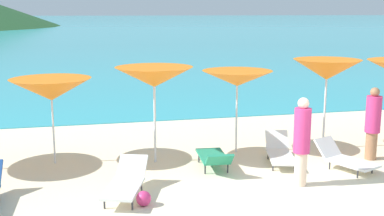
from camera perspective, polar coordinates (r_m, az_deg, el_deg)
The scene contains 13 objects.
ground_plane at distance 18.53m, azimuth -0.40°, elevation -0.32°, with size 50.00×100.00×0.30m, color beige.
ocean_water at distance 235.59m, azimuth -12.35°, elevation 10.12°, with size 650.00×440.00×0.02m, color #2DADBC.
umbrella_2 at distance 11.76m, azimuth -16.21°, elevation 2.10°, with size 1.94×1.94×2.05m.
umbrella_3 at distance 11.37m, azimuth -4.46°, elevation 3.63°, with size 1.93×1.93×2.31m.
umbrella_4 at distance 12.25m, azimuth 5.32°, elevation 3.47°, with size 1.83×1.83×2.12m.
umbrella_5 at distance 13.01m, azimuth 15.55°, elevation 4.35°, with size 1.89×1.89×2.37m.
lounge_chair_1 at distance 11.17m, azimuth 2.62°, elevation -5.79°, with size 0.72×1.63×0.58m.
lounge_chair_2 at distance 11.87m, azimuth 10.28°, elevation -5.11°, with size 0.95×1.69×0.63m.
lounge_chair_4 at distance 9.69m, azimuth -7.75°, elevation -8.54°, with size 1.11×1.81×0.61m.
lounge_chair_5 at distance 11.72m, azimuth 17.46°, elevation -5.61°, with size 1.13×1.56×0.63m.
beachgoer_0 at distance 12.56m, azimuth 20.45°, elevation -1.54°, with size 0.36×0.36×1.79m.
beachgoer_1 at distance 10.23m, azimuth 12.76°, elevation -3.62°, with size 0.34×0.34×1.86m.
beach_ball at distance 9.26m, azimuth -5.70°, elevation -10.52°, with size 0.28×0.28×0.28m, color #D83372.
Camera 1 is at (-4.00, -7.71, 3.57)m, focal length 45.46 mm.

